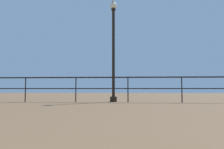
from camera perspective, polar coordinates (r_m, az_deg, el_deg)
The scene contains 2 objects.
pier_railing at distance 8.75m, azimuth -2.74°, elevation -2.36°, with size 19.22×0.05×1.03m.
lamppost_center at distance 9.18m, azimuth 0.38°, elevation 7.10°, with size 0.29×0.29×4.37m.
Camera 1 is at (1.00, 1.28, 0.54)m, focal length 34.43 mm.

